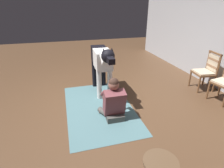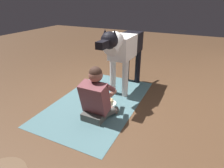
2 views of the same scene
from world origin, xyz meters
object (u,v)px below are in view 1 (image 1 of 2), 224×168
Objects in this scene: person_sitting_on_floor at (114,102)px; hot_dog_on_plate at (108,105)px; dining_chair_left_of_pair at (207,69)px; large_dog at (102,61)px.

person_sitting_on_floor reaches higher than hot_dog_on_plate.
dining_chair_left_of_pair is 2.71m from large_dog.
large_dog is at bearing 179.01° from person_sitting_on_floor.
large_dog is 7.10× the size of hot_dog_on_plate.
person_sitting_on_floor is 3.45× the size of hot_dog_on_plate.
person_sitting_on_floor is at bearing -77.06° from dining_chair_left_of_pair.
hot_dog_on_plate is (0.17, -2.66, -0.52)m from dining_chair_left_of_pair.
hot_dog_on_plate is at bearing -0.99° from large_dog.
hot_dog_on_plate is (0.60, -0.01, -0.84)m from large_dog.
dining_chair_left_of_pair is 2.72m from hot_dog_on_plate.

